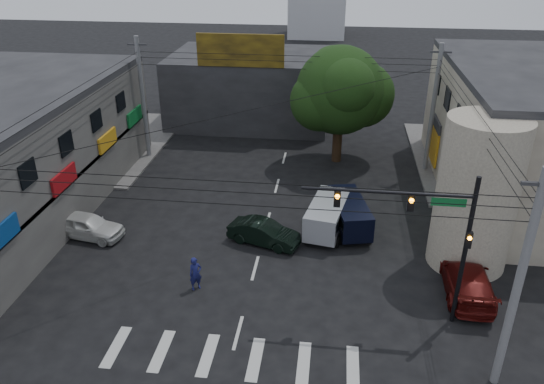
% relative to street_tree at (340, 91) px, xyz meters
% --- Properties ---
extents(ground, '(160.00, 160.00, 0.00)m').
position_rel_street_tree_xyz_m(ground, '(-4.00, -17.00, -5.47)').
color(ground, black).
rests_on(ground, ground).
extents(sidewalk_far_left, '(16.00, 16.00, 0.15)m').
position_rel_street_tree_xyz_m(sidewalk_far_left, '(-22.00, 1.00, -5.40)').
color(sidewalk_far_left, '#514F4C').
rests_on(sidewalk_far_left, ground).
extents(sidewalk_far_right, '(16.00, 16.00, 0.15)m').
position_rel_street_tree_xyz_m(sidewalk_far_right, '(14.00, 1.00, -5.40)').
color(sidewalk_far_right, '#514F4C').
rests_on(sidewalk_far_right, ground).
extents(corner_column, '(4.00, 4.00, 8.00)m').
position_rel_street_tree_xyz_m(corner_column, '(7.00, -13.00, -1.47)').
color(corner_column, gray).
rests_on(corner_column, ground).
extents(building_far, '(14.00, 10.00, 6.00)m').
position_rel_street_tree_xyz_m(building_far, '(-8.00, 9.00, -2.47)').
color(building_far, '#232326').
rests_on(building_far, ground).
extents(billboard, '(7.00, 0.30, 2.60)m').
position_rel_street_tree_xyz_m(billboard, '(-8.00, 4.10, 1.83)').
color(billboard, olive).
rests_on(billboard, building_far).
extents(street_tree, '(6.40, 6.40, 8.70)m').
position_rel_street_tree_xyz_m(street_tree, '(0.00, 0.00, 0.00)').
color(street_tree, black).
rests_on(street_tree, ground).
extents(traffic_gantry, '(7.10, 0.35, 7.20)m').
position_rel_street_tree_xyz_m(traffic_gantry, '(3.82, -18.00, -0.64)').
color(traffic_gantry, black).
rests_on(traffic_gantry, ground).
extents(utility_pole_near_right, '(0.32, 0.32, 9.20)m').
position_rel_street_tree_xyz_m(utility_pole_near_right, '(6.50, -21.50, -0.87)').
color(utility_pole_near_right, '#59595B').
rests_on(utility_pole_near_right, ground).
extents(utility_pole_far_left, '(0.32, 0.32, 9.20)m').
position_rel_street_tree_xyz_m(utility_pole_far_left, '(-14.50, -1.00, -0.87)').
color(utility_pole_far_left, '#59595B').
rests_on(utility_pole_far_left, ground).
extents(utility_pole_far_right, '(0.32, 0.32, 9.20)m').
position_rel_street_tree_xyz_m(utility_pole_far_right, '(6.50, -1.00, -0.87)').
color(utility_pole_far_right, '#59595B').
rests_on(utility_pole_far_right, ground).
extents(dark_sedan, '(3.76, 4.89, 1.34)m').
position_rel_street_tree_xyz_m(dark_sedan, '(-3.87, -12.49, -4.80)').
color(dark_sedan, black).
rests_on(dark_sedan, ground).
extents(white_compact, '(3.10, 4.78, 1.44)m').
position_rel_street_tree_xyz_m(white_compact, '(-14.01, -13.02, -4.75)').
color(white_compact, silver).
rests_on(white_compact, ground).
extents(maroon_sedan, '(2.40, 5.41, 1.54)m').
position_rel_street_tree_xyz_m(maroon_sedan, '(6.50, -15.70, -4.70)').
color(maroon_sedan, '#4D0D0B').
rests_on(maroon_sedan, ground).
extents(silver_minivan, '(5.07, 3.46, 1.89)m').
position_rel_street_tree_xyz_m(silver_minivan, '(-0.41, -10.76, -4.53)').
color(silver_minivan, '#B1B3BA').
rests_on(silver_minivan, ground).
extents(navy_van, '(5.34, 3.75, 1.83)m').
position_rel_street_tree_xyz_m(navy_van, '(0.85, -10.28, -4.56)').
color(navy_van, black).
rests_on(navy_van, ground).
extents(traffic_officer, '(1.04, 1.03, 1.76)m').
position_rel_street_tree_xyz_m(traffic_officer, '(-6.62, -17.08, -4.60)').
color(traffic_officer, '#16184E').
rests_on(traffic_officer, ground).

